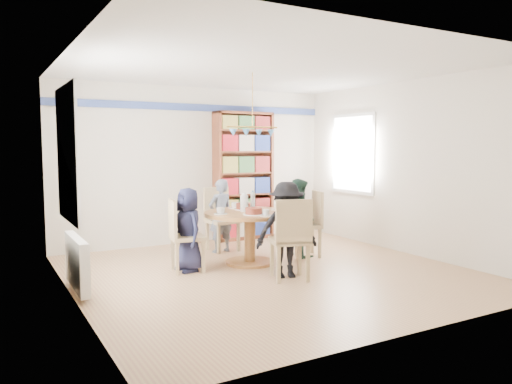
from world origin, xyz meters
TOP-DOWN VIEW (x-y plane):
  - ground at (0.00, 0.00)m, footprint 5.00×5.00m
  - room_shell at (-0.26, 0.87)m, footprint 5.00×5.00m
  - radiator at (-2.42, 0.30)m, footprint 0.12×1.00m
  - dining_table at (0.00, 0.58)m, footprint 1.30×1.30m
  - chair_left at (-1.02, 0.63)m, footprint 0.50×0.50m
  - chair_right at (1.05, 0.57)m, footprint 0.55×0.55m
  - chair_far at (0.04, 1.66)m, footprint 0.49×0.49m
  - chair_near at (0.01, -0.48)m, footprint 0.58×0.58m
  - person_left at (-0.92, 0.62)m, footprint 0.42×0.59m
  - person_right at (0.87, 0.63)m, footprint 0.54×0.65m
  - person_far at (-0.03, 1.49)m, footprint 0.46×0.34m
  - person_near at (0.05, -0.30)m, footprint 0.90×0.67m
  - bookshelf at (0.83, 2.34)m, footprint 1.09×0.33m
  - tableware at (-0.02, 0.61)m, footprint 1.11×1.11m

SIDE VIEW (x-z plane):
  - ground at x=0.00m, z-range 0.00..0.00m
  - radiator at x=-2.42m, z-range 0.05..0.65m
  - chair_left at x=-1.02m, z-range 0.05..1.02m
  - chair_right at x=1.05m, z-range 0.05..1.05m
  - dining_table at x=0.00m, z-range 0.18..0.93m
  - chair_far at x=0.04m, z-range 0.05..1.07m
  - person_left at x=-0.92m, z-range 0.00..1.13m
  - chair_near at x=0.01m, z-range 0.05..1.09m
  - person_far at x=-0.03m, z-range 0.00..1.17m
  - person_right at x=0.87m, z-range 0.00..1.20m
  - person_near at x=0.05m, z-range 0.00..1.23m
  - tableware at x=-0.02m, z-range 0.67..0.96m
  - bookshelf at x=0.83m, z-range -0.02..2.27m
  - room_shell at x=-0.26m, z-range -0.85..4.15m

